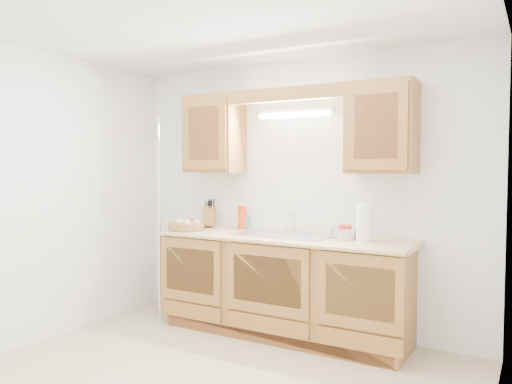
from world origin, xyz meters
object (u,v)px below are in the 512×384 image
Objects in this scene: knife_block at (209,216)px; paper_towel at (365,222)px; apple_bowl at (345,232)px; fruit_basket at (187,225)px.

knife_block is 1.65m from paper_towel.
knife_block is 1.00× the size of apple_bowl.
fruit_basket is 0.98× the size of paper_towel.
apple_bowl is at bearing -25.39° from knife_block.
fruit_basket is 1.20× the size of apple_bowl.
fruit_basket is at bearing -121.79° from knife_block.
knife_block is 1.46m from apple_bowl.
apple_bowl is at bearing 167.96° from paper_towel.
knife_block is (0.05, 0.30, 0.06)m from fruit_basket.
knife_block is at bearing 176.36° from apple_bowl.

